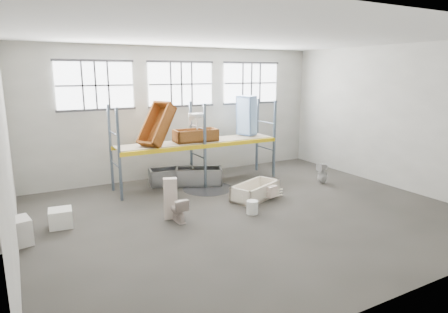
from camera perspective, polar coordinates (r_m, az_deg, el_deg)
floor at (r=11.43m, az=3.66°, el=-8.54°), size 12.00×10.00×0.10m
ceiling at (r=10.73m, az=4.05°, el=17.81°), size 12.00×10.00×0.10m
wall_back at (r=15.26m, az=-6.47°, el=6.56°), size 12.00×0.10×5.00m
wall_front at (r=7.15m, az=26.16°, el=-1.27°), size 12.00×0.10×5.00m
wall_left at (r=9.13m, az=-30.13°, el=1.05°), size 0.10×10.00×5.00m
wall_right at (r=14.92m, az=23.93°, el=5.45°), size 0.10×10.00×5.00m
window_left at (r=14.18m, az=-18.63°, el=10.02°), size 2.60×0.04×1.60m
window_mid at (r=15.09m, az=-6.41°, el=10.68°), size 2.60×0.04×1.60m
window_right at (r=16.57m, az=4.06°, el=10.87°), size 2.60×0.04×1.60m
rack_upright_la at (r=12.47m, az=-15.36°, el=0.24°), size 0.08×0.08×3.00m
rack_upright_lb at (r=13.62m, az=-16.56°, el=1.17°), size 0.08×0.08×3.00m
rack_upright_ma at (r=13.46m, az=-2.87°, el=1.54°), size 0.08×0.08×3.00m
rack_upright_mb at (r=14.53m, az=-4.94°, el=2.32°), size 0.08×0.08×3.00m
rack_upright_ra at (r=14.99m, az=7.51°, el=2.57°), size 0.08×0.08×3.00m
rack_upright_rb at (r=15.96m, az=4.97°, el=3.22°), size 0.08×0.08×3.00m
rack_beam_front at (r=13.46m, az=-2.87°, el=1.54°), size 6.00×0.10×0.14m
rack_beam_back at (r=14.53m, az=-4.94°, el=2.32°), size 6.00×0.10×0.14m
shelf_deck at (r=13.98m, az=-3.95°, el=2.26°), size 5.90×1.10×0.03m
wet_patch at (r=13.65m, az=-2.43°, el=-4.79°), size 1.80×1.80×0.00m
bathtub_beige at (r=12.57m, az=4.69°, el=-5.13°), size 1.92×1.43×0.51m
cistern_spare at (r=12.47m, az=7.17°, el=-5.21°), size 0.41×0.29×0.36m
sink_in_tub at (r=12.25m, az=4.17°, el=-6.07°), size 0.50×0.50×0.16m
toilet_beige at (r=10.72m, az=-6.85°, el=-7.83°), size 0.41×0.69×0.68m
cistern_tall at (r=10.88m, az=-8.00°, el=-6.21°), size 0.43×0.34×1.17m
toilet_white at (r=14.63m, az=14.48°, el=-2.41°), size 0.38×0.37×0.79m
steel_tub_left at (r=14.26m, az=-7.80°, el=-2.92°), size 1.71×1.02×0.59m
steel_tub_right at (r=14.11m, az=-3.77°, el=-2.94°), size 1.84×1.40×0.61m
rust_tub_flat at (r=13.85m, az=-4.26°, el=3.17°), size 1.59×0.81×0.44m
rust_tub_tilted at (r=13.23m, az=-10.00°, el=4.67°), size 1.50×1.27×1.58m
sink_on_shelf at (r=13.67m, az=-4.01°, el=4.22°), size 0.79×0.70×0.59m
blue_tub_upright at (r=15.05m, az=3.38°, el=6.13°), size 0.68×0.82×1.53m
bucket at (r=11.25m, az=4.24°, el=-7.57°), size 0.38×0.38×0.39m
carton_near at (r=10.50m, az=-28.92°, el=-9.92°), size 0.85×0.76×0.64m
carton_far at (r=11.20m, az=-23.19°, el=-8.42°), size 0.63×0.63×0.49m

